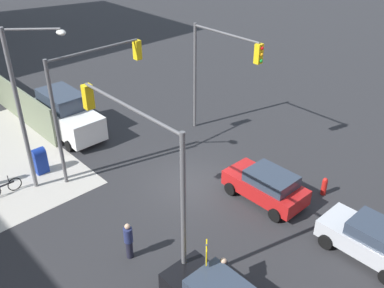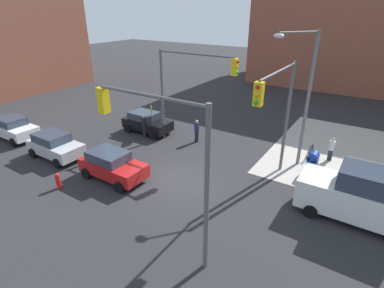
# 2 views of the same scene
# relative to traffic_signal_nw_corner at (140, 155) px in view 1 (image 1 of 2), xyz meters

# --- Properties ---
(ground_plane) EXTENTS (120.00, 120.00, 0.00)m
(ground_plane) POSITION_rel_traffic_signal_nw_corner_xyz_m (2.23, -4.50, -4.66)
(ground_plane) COLOR #28282B
(traffic_signal_nw_corner) EXTENTS (5.92, 0.36, 6.50)m
(traffic_signal_nw_corner) POSITION_rel_traffic_signal_nw_corner_xyz_m (0.00, 0.00, 0.00)
(traffic_signal_nw_corner) COLOR #59595B
(traffic_signal_nw_corner) RESTS_ON ground
(traffic_signal_se_corner) EXTENTS (4.98, 0.36, 6.50)m
(traffic_signal_se_corner) POSITION_rel_traffic_signal_nw_corner_xyz_m (4.85, -9.00, -0.06)
(traffic_signal_se_corner) COLOR #59595B
(traffic_signal_se_corner) RESTS_ON ground
(traffic_signal_ne_corner) EXTENTS (0.36, 5.30, 6.50)m
(traffic_signal_ne_corner) POSITION_rel_traffic_signal_nw_corner_xyz_m (6.73, -2.01, -0.04)
(traffic_signal_ne_corner) COLOR #59595B
(traffic_signal_ne_corner) RESTS_ON ground
(street_lamp_corner) EXTENTS (1.92, 2.12, 8.00)m
(street_lamp_corner) POSITION_rel_traffic_signal_nw_corner_xyz_m (7.19, 1.02, 0.04)
(street_lamp_corner) COLOR slate
(street_lamp_corner) RESTS_ON ground
(warning_sign_two_way) EXTENTS (0.48, 0.48, 2.40)m
(warning_sign_two_way) POSITION_rel_traffic_signal_nw_corner_xyz_m (-3.17, -0.24, -3.02)
(warning_sign_two_way) COLOR #4C4C4C
(warning_sign_two_way) RESTS_ON ground
(mailbox_blue) EXTENTS (0.56, 0.64, 1.43)m
(mailbox_blue) POSITION_rel_traffic_signal_nw_corner_xyz_m (8.43, 0.50, -3.89)
(mailbox_blue) COLOR navy
(mailbox_blue) RESTS_ON ground
(fire_hydrant) EXTENTS (0.26, 0.26, 0.94)m
(fire_hydrant) POSITION_rel_traffic_signal_nw_corner_xyz_m (-2.77, -8.70, -4.17)
(fire_hydrant) COLOR red
(fire_hydrant) RESTS_ON ground
(coupe_silver) EXTENTS (3.83, 2.02, 1.62)m
(coupe_silver) POSITION_rel_traffic_signal_nw_corner_xyz_m (-6.24, -6.44, -3.82)
(coupe_silver) COLOR #B7BABF
(coupe_silver) RESTS_ON ground
(sedan_red) EXTENTS (3.97, 2.02, 1.62)m
(sedan_red) POSITION_rel_traffic_signal_nw_corner_xyz_m (-1.12, -6.27, -3.81)
(sedan_red) COLOR #B21919
(sedan_red) RESTS_ON ground
(van_white_delivery) EXTENTS (5.40, 2.32, 2.62)m
(van_white_delivery) POSITION_rel_traffic_signal_nw_corner_xyz_m (11.31, -2.70, -3.38)
(van_white_delivery) COLOR white
(van_white_delivery) RESTS_ON ground
(pedestrian_crossing) EXTENTS (0.36, 0.36, 1.71)m
(pedestrian_crossing) POSITION_rel_traffic_signal_nw_corner_xyz_m (0.23, 0.70, -3.77)
(pedestrian_crossing) COLOR navy
(pedestrian_crossing) RESTS_ON ground
(pedestrian_waiting) EXTENTS (0.36, 0.36, 1.74)m
(pedestrian_waiting) POSITION_rel_traffic_signal_nw_corner_xyz_m (-3.57, -0.70, -3.75)
(pedestrian_waiting) COLOR black
(pedestrian_waiting) RESTS_ON ground
(bicycle_leaning_on_fence) EXTENTS (0.05, 1.75, 0.97)m
(bicycle_leaning_on_fence) POSITION_rel_traffic_signal_nw_corner_xyz_m (7.83, 2.70, -4.31)
(bicycle_leaning_on_fence) COLOR black
(bicycle_leaning_on_fence) RESTS_ON ground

